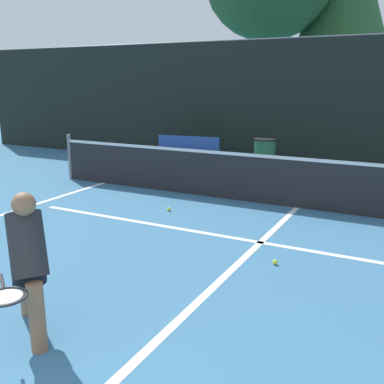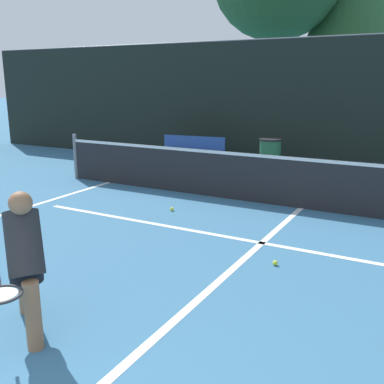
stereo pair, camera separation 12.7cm
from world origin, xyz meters
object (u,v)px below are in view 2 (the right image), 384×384
at_px(courtside_bench, 193,151).
at_px(trash_bin, 270,158).
at_px(player_practicing, 25,259).
at_px(parked_car, 355,138).

height_order(courtside_bench, trash_bin, trash_bin).
height_order(player_practicing, parked_car, parked_car).
bearing_deg(parked_car, courtside_bench, -134.66).
bearing_deg(courtside_bench, parked_car, 38.67).
bearing_deg(trash_bin, player_practicing, -87.41).
relative_size(trash_bin, parked_car, 0.24).
bearing_deg(trash_bin, parked_car, 70.42).
relative_size(player_practicing, parked_car, 0.35).
xyz_separation_m(player_practicing, courtside_bench, (-2.56, 7.84, -0.27)).
height_order(trash_bin, parked_car, parked_car).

